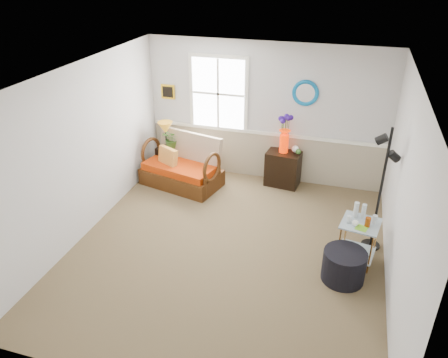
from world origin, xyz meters
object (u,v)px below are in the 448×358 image
(ottoman, at_px, (344,266))
(cabinet, at_px, (283,169))
(loveseat, at_px, (181,162))
(lamp_stand, at_px, (167,161))
(floor_lamp, at_px, (381,191))
(side_table, at_px, (358,242))

(ottoman, bearing_deg, cabinet, 117.16)
(cabinet, height_order, ottoman, cabinet)
(loveseat, height_order, lamp_stand, loveseat)
(loveseat, height_order, floor_lamp, floor_lamp)
(floor_lamp, xyz_separation_m, ottoman, (-0.37, -0.89, -0.73))
(side_table, bearing_deg, loveseat, 156.06)
(side_table, bearing_deg, lamp_stand, 154.27)
(loveseat, xyz_separation_m, floor_lamp, (3.45, -1.01, 0.49))
(cabinet, xyz_separation_m, side_table, (1.41, -1.98, -0.01))
(loveseat, distance_m, side_table, 3.55)
(lamp_stand, height_order, cabinet, cabinet)
(lamp_stand, bearing_deg, ottoman, -32.45)
(lamp_stand, height_order, side_table, side_table)
(side_table, relative_size, floor_lamp, 0.34)
(floor_lamp, bearing_deg, ottoman, -107.04)
(floor_lamp, bearing_deg, lamp_stand, 166.27)
(side_table, xyz_separation_m, floor_lamp, (0.22, 0.42, 0.63))
(ottoman, bearing_deg, floor_lamp, 67.59)
(ottoman, bearing_deg, lamp_stand, 147.55)
(side_table, bearing_deg, cabinet, 125.41)
(lamp_stand, xyz_separation_m, cabinet, (2.26, 0.21, 0.04))
(side_table, height_order, floor_lamp, floor_lamp)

